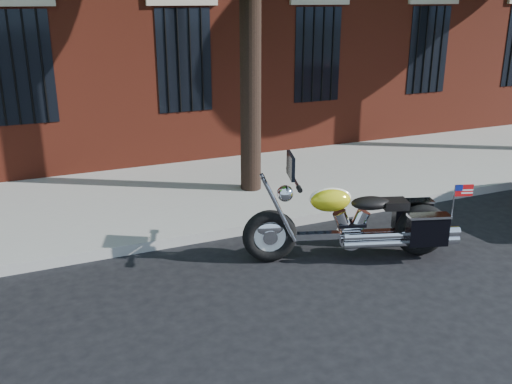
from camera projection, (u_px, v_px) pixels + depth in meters
name	position (u px, v px, depth m)	size (l,w,h in m)	color
ground	(302.00, 267.00, 7.53)	(120.00, 120.00, 0.00)	black
curb	(260.00, 226.00, 8.71)	(40.00, 0.16, 0.15)	gray
sidewalk	(218.00, 190.00, 10.34)	(40.00, 3.60, 0.15)	gray
motorcycle	(358.00, 224.00, 7.65)	(2.74, 1.44, 1.49)	black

